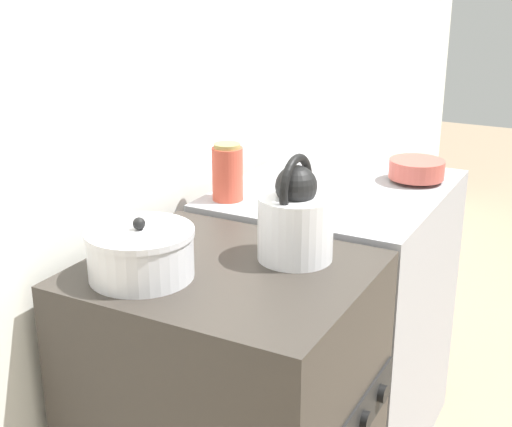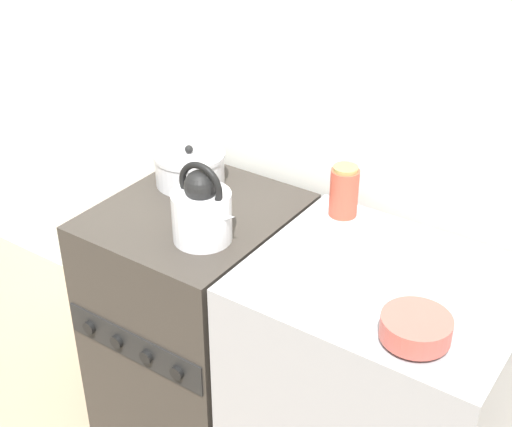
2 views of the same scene
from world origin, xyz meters
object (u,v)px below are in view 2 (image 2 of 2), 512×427
object	(u,v)px
cooking_pot	(190,168)
enamel_bowl	(416,328)
stove	(199,320)
storage_jar	(344,191)
kettle	(202,210)

from	to	relation	value
cooking_pot	enamel_bowl	xyz separation A→B (m)	(0.96, -0.34, -0.01)
stove	cooking_pot	distance (m)	0.53
stove	storage_jar	bearing A→B (deg)	29.54
stove	kettle	size ratio (longest dim) A/B	3.52
cooking_pot	storage_jar	world-z (taller)	storage_jar
enamel_bowl	storage_jar	bearing A→B (deg)	134.83
stove	storage_jar	size ratio (longest dim) A/B	5.38
enamel_bowl	storage_jar	xyz separation A→B (m)	(-0.43, 0.43, 0.04)
stove	cooking_pot	size ratio (longest dim) A/B	3.71
stove	cooking_pot	xyz separation A→B (m)	(-0.13, 0.14, 0.50)
kettle	enamel_bowl	world-z (taller)	kettle
cooking_pot	enamel_bowl	world-z (taller)	cooking_pot
enamel_bowl	kettle	bearing A→B (deg)	173.17
enamel_bowl	storage_jar	world-z (taller)	storage_jar
enamel_bowl	cooking_pot	bearing A→B (deg)	160.56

